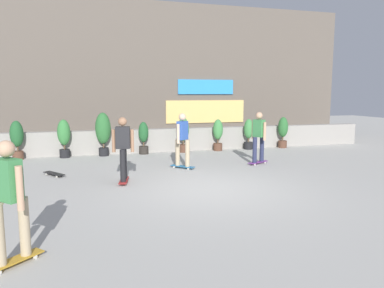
% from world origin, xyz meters
% --- Properties ---
extents(ground_plane, '(48.00, 48.00, 0.00)m').
position_xyz_m(ground_plane, '(0.00, 0.00, 0.00)').
color(ground_plane, '#B2AFA8').
extents(planter_wall, '(18.00, 0.40, 0.90)m').
position_xyz_m(planter_wall, '(0.00, 6.00, 0.45)').
color(planter_wall, gray).
rests_on(planter_wall, ground).
extents(building_backdrop, '(20.00, 2.08, 6.50)m').
position_xyz_m(building_backdrop, '(0.00, 10.00, 3.25)').
color(building_backdrop, '#60564C').
rests_on(building_backdrop, ground).
extents(potted_plant_0, '(0.44, 0.44, 1.36)m').
position_xyz_m(potted_plant_0, '(-5.16, 5.55, 0.77)').
color(potted_plant_0, brown).
rests_on(potted_plant_0, ground).
extents(potted_plant_1, '(0.45, 0.45, 1.37)m').
position_xyz_m(potted_plant_1, '(-3.62, 5.55, 0.78)').
color(potted_plant_1, black).
rests_on(potted_plant_1, ground).
extents(potted_plant_2, '(0.56, 0.56, 1.60)m').
position_xyz_m(potted_plant_2, '(-2.25, 5.55, 0.94)').
color(potted_plant_2, black).
rests_on(potted_plant_2, ground).
extents(potted_plant_3, '(0.38, 0.38, 1.22)m').
position_xyz_m(potted_plant_3, '(-0.77, 5.55, 0.66)').
color(potted_plant_3, '#2D2823').
rests_on(potted_plant_3, ground).
extents(potted_plant_4, '(0.45, 0.45, 1.37)m').
position_xyz_m(potted_plant_4, '(0.79, 5.55, 0.78)').
color(potted_plant_4, brown).
rests_on(potted_plant_4, ground).
extents(potted_plant_5, '(0.40, 0.40, 1.26)m').
position_xyz_m(potted_plant_5, '(2.23, 5.55, 0.69)').
color(potted_plant_5, brown).
rests_on(potted_plant_5, ground).
extents(potted_plant_6, '(0.39, 0.39, 1.25)m').
position_xyz_m(potted_plant_6, '(3.57, 5.55, 0.68)').
color(potted_plant_6, black).
rests_on(potted_plant_6, ground).
extents(potted_plant_7, '(0.42, 0.42, 1.30)m').
position_xyz_m(potted_plant_7, '(5.15, 5.55, 0.72)').
color(potted_plant_7, brown).
rests_on(potted_plant_7, ground).
extents(skater_mid_plaza, '(0.72, 0.69, 1.70)m').
position_xyz_m(skater_mid_plaza, '(-3.76, -2.97, 0.94)').
color(skater_mid_plaza, '#BF8C26').
rests_on(skater_mid_plaza, ground).
extents(skater_foreground, '(0.69, 0.72, 1.70)m').
position_xyz_m(skater_foreground, '(-0.01, 2.55, 0.94)').
color(skater_foreground, '#266699').
rests_on(skater_foreground, ground).
extents(skater_by_wall_left, '(0.55, 0.82, 1.70)m').
position_xyz_m(skater_by_wall_left, '(-1.91, 1.21, 0.94)').
color(skater_by_wall_left, maroon).
rests_on(skater_by_wall_left, ground).
extents(skater_far_left, '(0.81, 0.52, 1.70)m').
position_xyz_m(skater_far_left, '(2.54, 2.54, 0.94)').
color(skater_far_left, '#72338C').
rests_on(skater_far_left, ground).
extents(skateboard_near_camera, '(0.63, 0.76, 0.08)m').
position_xyz_m(skateboard_near_camera, '(-3.73, 2.55, 0.06)').
color(skateboard_near_camera, black).
rests_on(skateboard_near_camera, ground).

